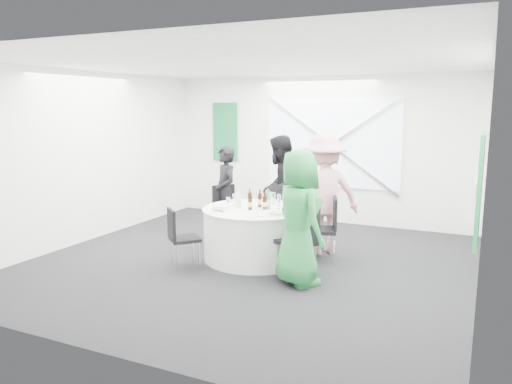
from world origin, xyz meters
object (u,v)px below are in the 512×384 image
at_px(person_man_back_left, 225,193).
at_px(clear_water_bottle, 238,201).
at_px(person_man_back, 279,189).
at_px(person_woman_green, 299,218).
at_px(chair_front_right, 301,237).
at_px(chair_back_left, 226,208).
at_px(person_woman_pink, 324,194).
at_px(chair_front_left, 179,234).
at_px(chair_back, 285,207).
at_px(banquet_table, 256,234).
at_px(chair_back_right, 327,224).
at_px(green_water_bottle, 268,201).

distance_m(person_man_back_left, clear_water_bottle, 1.14).
height_order(person_man_back, person_woman_green, person_man_back).
bearing_deg(chair_front_right, person_man_back_left, -95.44).
distance_m(chair_back_left, person_woman_pink, 1.74).
height_order(chair_front_left, person_man_back_left, person_man_back_left).
bearing_deg(chair_back, banquet_table, -90.00).
height_order(banquet_table, chair_front_right, chair_front_right).
xyz_separation_m(chair_back_right, clear_water_bottle, (-1.22, -0.41, 0.31)).
xyz_separation_m(chair_front_right, person_woman_pink, (-0.09, 1.24, 0.35)).
relative_size(chair_back, person_woman_pink, 0.54).
distance_m(chair_back, person_man_back_left, 1.03).
height_order(chair_front_right, chair_front_left, chair_front_right).
distance_m(chair_back_right, clear_water_bottle, 1.32).
height_order(chair_back, clear_water_bottle, clear_water_bottle).
distance_m(banquet_table, chair_back_right, 1.04).
relative_size(chair_back_right, chair_front_right, 0.98).
bearing_deg(green_water_bottle, chair_back_left, 146.34).
height_order(person_woman_pink, person_woman_green, person_woman_pink).
xyz_separation_m(chair_front_right, green_water_bottle, (-0.71, 0.56, 0.31)).
bearing_deg(person_man_back, person_woman_pink, 62.09).
bearing_deg(green_water_bottle, person_woman_green, -44.89).
bearing_deg(person_woman_green, chair_back_left, -0.86).
bearing_deg(chair_back_right, person_man_back, -144.74).
relative_size(banquet_table, chair_back, 1.56).
height_order(person_man_back_left, person_man_back, person_man_back).
relative_size(banquet_table, chair_front_right, 1.63).
xyz_separation_m(person_woman_green, green_water_bottle, (-0.75, 0.75, 0.02)).
relative_size(chair_front_right, person_woman_green, 0.56).
bearing_deg(chair_back, clear_water_bottle, -102.27).
height_order(chair_back, person_woman_green, person_woman_green).
xyz_separation_m(chair_back_right, person_man_back_left, (-1.92, 0.49, 0.24)).
bearing_deg(clear_water_bottle, chair_back_right, 18.44).
bearing_deg(chair_back_right, chair_back, -147.38).
height_order(chair_back, person_man_back, person_man_back).
relative_size(banquet_table, clear_water_bottle, 5.76).
distance_m(chair_back, person_man_back, 0.31).
height_order(person_woman_pink, clear_water_bottle, person_woman_pink).
bearing_deg(person_man_back, banquet_table, 0.00).
bearing_deg(chair_front_left, person_woman_green, -133.34).
relative_size(person_man_back, clear_water_bottle, 6.50).
xyz_separation_m(chair_back_right, green_water_bottle, (-0.79, -0.31, 0.32)).
distance_m(green_water_bottle, clear_water_bottle, 0.44).
height_order(chair_back, chair_back_left, chair_back).
bearing_deg(banquet_table, chair_back, 88.86).
relative_size(chair_back, chair_front_right, 1.04).
distance_m(chair_back, clear_water_bottle, 1.21).
bearing_deg(person_man_back, chair_front_right, 26.51).
height_order(chair_front_right, person_woman_green, person_woman_green).
xyz_separation_m(person_man_back, clear_water_bottle, (-0.17, -1.15, -0.02)).
relative_size(chair_front_left, green_water_bottle, 2.90).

